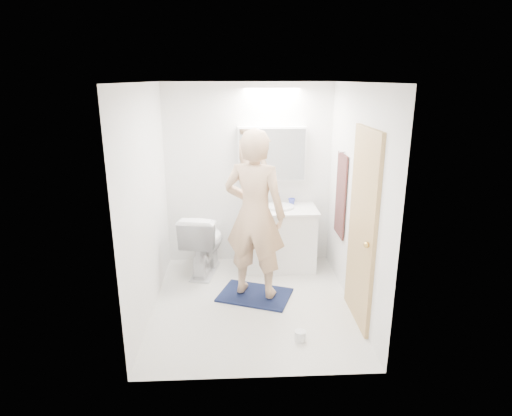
{
  "coord_description": "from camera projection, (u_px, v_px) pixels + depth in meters",
  "views": [
    {
      "loc": [
        -0.18,
        -4.28,
        2.44
      ],
      "look_at": [
        0.05,
        0.25,
        1.05
      ],
      "focal_mm": 29.84,
      "sensor_mm": 36.0,
      "label": 1
    }
  ],
  "objects": [
    {
      "name": "bath_rug",
      "position": [
        255.0,
        295.0,
        4.97
      ],
      "size": [
        0.94,
        0.8,
        0.02
      ],
      "primitive_type": "cube",
      "rotation": [
        0.0,
        0.0,
        -0.36
      ],
      "color": "#131B3B",
      "rests_on": "floor"
    },
    {
      "name": "floor",
      "position": [
        253.0,
        303.0,
        4.81
      ],
      "size": [
        2.5,
        2.5,
        0.0
      ],
      "primitive_type": "plane",
      "color": "silver",
      "rests_on": "ground"
    },
    {
      "name": "medicine_cabinet",
      "position": [
        272.0,
        154.0,
        5.51
      ],
      "size": [
        0.88,
        0.14,
        0.7
      ],
      "primitive_type": "cube",
      "color": "white",
      "rests_on": "wall_back"
    },
    {
      "name": "wall_back",
      "position": [
        249.0,
        175.0,
        5.65
      ],
      "size": [
        2.5,
        0.0,
        2.5
      ],
      "primitive_type": "plane",
      "rotation": [
        1.57,
        0.0,
        0.0
      ],
      "color": "white",
      "rests_on": "floor"
    },
    {
      "name": "sink_basin",
      "position": [
        280.0,
        207.0,
        5.54
      ],
      "size": [
        0.36,
        0.36,
        0.03
      ],
      "primitive_type": "cylinder",
      "color": "white",
      "rests_on": "countertop"
    },
    {
      "name": "soap_bottle_a",
      "position": [
        261.0,
        197.0,
        5.61
      ],
      "size": [
        0.12,
        0.12,
        0.23
      ],
      "primitive_type": "imported",
      "rotation": [
        0.0,
        0.0,
        0.48
      ],
      "color": "#D2D388",
      "rests_on": "countertop"
    },
    {
      "name": "toilet",
      "position": [
        204.0,
        243.0,
        5.47
      ],
      "size": [
        0.6,
        0.88,
        0.82
      ],
      "primitive_type": "imported",
      "rotation": [
        0.0,
        0.0,
        2.95
      ],
      "color": "white",
      "rests_on": "floor"
    },
    {
      "name": "soap_bottle_b",
      "position": [
        263.0,
        199.0,
        5.65
      ],
      "size": [
        0.11,
        0.11,
        0.17
      ],
      "primitive_type": "imported",
      "rotation": [
        0.0,
        0.0,
        -0.95
      ],
      "color": "#5CA0C5",
      "rests_on": "countertop"
    },
    {
      "name": "wall_right",
      "position": [
        356.0,
        200.0,
        4.51
      ],
      "size": [
        0.0,
        2.5,
        2.5
      ],
      "primitive_type": "plane",
      "rotation": [
        1.57,
        0.0,
        -1.57
      ],
      "color": "white",
      "rests_on": "floor"
    },
    {
      "name": "faucet",
      "position": [
        279.0,
        198.0,
        5.7
      ],
      "size": [
        0.02,
        0.02,
        0.16
      ],
      "primitive_type": "cylinder",
      "color": "white",
      "rests_on": "countertop"
    },
    {
      "name": "mirror_panel",
      "position": [
        272.0,
        155.0,
        5.44
      ],
      "size": [
        0.84,
        0.01,
        0.66
      ],
      "primitive_type": "cube",
      "color": "silver",
      "rests_on": "medicine_cabinet"
    },
    {
      "name": "wall_left",
      "position": [
        147.0,
        203.0,
        4.41
      ],
      "size": [
        0.0,
        2.5,
        2.5
      ],
      "primitive_type": "plane",
      "rotation": [
        1.57,
        0.0,
        1.57
      ],
      "color": "white",
      "rests_on": "floor"
    },
    {
      "name": "wall_front",
      "position": [
        259.0,
        246.0,
        3.27
      ],
      "size": [
        2.5,
        0.0,
        2.5
      ],
      "primitive_type": "plane",
      "rotation": [
        -1.57,
        0.0,
        0.0
      ],
      "color": "white",
      "rests_on": "floor"
    },
    {
      "name": "door",
      "position": [
        362.0,
        229.0,
        4.23
      ],
      "size": [
        0.04,
        0.8,
        2.0
      ],
      "primitive_type": "cube",
      "color": "tan",
      "rests_on": "wall_right"
    },
    {
      "name": "ceiling",
      "position": [
        252.0,
        82.0,
        4.11
      ],
      "size": [
        2.5,
        2.5,
        0.0
      ],
      "primitive_type": "plane",
      "rotation": [
        3.14,
        0.0,
        0.0
      ],
      "color": "white",
      "rests_on": "floor"
    },
    {
      "name": "door_knob",
      "position": [
        367.0,
        245.0,
        3.96
      ],
      "size": [
        0.06,
        0.06,
        0.06
      ],
      "primitive_type": "sphere",
      "color": "gold",
      "rests_on": "door"
    },
    {
      "name": "countertop",
      "position": [
        280.0,
        210.0,
        5.52
      ],
      "size": [
        0.95,
        0.58,
        0.04
      ],
      "primitive_type": "cube",
      "color": "white",
      "rests_on": "vanity_cabinet"
    },
    {
      "name": "vanity_cabinet",
      "position": [
        280.0,
        239.0,
        5.64
      ],
      "size": [
        0.9,
        0.55,
        0.78
      ],
      "primitive_type": "cube",
      "color": "white",
      "rests_on": "floor"
    },
    {
      "name": "toilet_paper_roll",
      "position": [
        300.0,
        336.0,
        4.11
      ],
      "size": [
        0.11,
        0.11,
        0.1
      ],
      "primitive_type": "cylinder",
      "color": "white",
      "rests_on": "floor"
    },
    {
      "name": "towel",
      "position": [
        341.0,
        195.0,
        5.06
      ],
      "size": [
        0.02,
        0.42,
        1.0
      ],
      "primitive_type": "cube",
      "color": "#102133",
      "rests_on": "wall_right"
    },
    {
      "name": "person",
      "position": [
        255.0,
        215.0,
        4.68
      ],
      "size": [
        0.81,
        0.67,
        1.9
      ],
      "primitive_type": "imported",
      "rotation": [
        0.0,
        0.0,
        2.78
      ],
      "color": "tan",
      "rests_on": "bath_rug"
    },
    {
      "name": "towel_hook",
      "position": [
        342.0,
        152.0,
        4.91
      ],
      "size": [
        0.07,
        0.02,
        0.02
      ],
      "primitive_type": "cylinder",
      "rotation": [
        0.0,
        1.57,
        0.0
      ],
      "color": "silver",
      "rests_on": "wall_right"
    },
    {
      "name": "toothbrush_cup",
      "position": [
        292.0,
        202.0,
        5.66
      ],
      "size": [
        0.12,
        0.12,
        0.09
      ],
      "primitive_type": "imported",
      "rotation": [
        0.0,
        0.0,
        -0.27
      ],
      "color": "#3C48B4",
      "rests_on": "countertop"
    }
  ]
}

